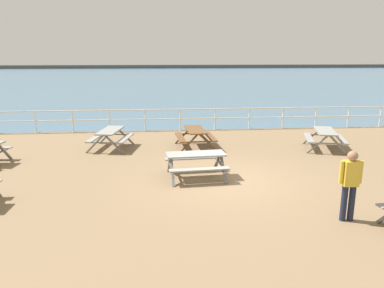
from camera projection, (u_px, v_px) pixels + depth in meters
name	position (u px, v px, depth m)	size (l,w,h in m)	color
ground_plane	(225.00, 183.00, 11.30)	(30.00, 24.00, 0.20)	#846B4C
sea_band	(169.00, 77.00, 62.31)	(142.00, 90.00, 0.01)	#476B84
distant_shoreline	(165.00, 68.00, 103.92)	(142.00, 6.00, 1.80)	#4C4C47
seaward_railing	(198.00, 115.00, 18.60)	(23.07, 0.07, 1.08)	white
picnic_table_near_left	(325.00, 135.00, 14.81)	(1.94, 2.15, 0.80)	gray
picnic_table_mid_centre	(195.00, 134.00, 15.07)	(1.64, 1.88, 0.80)	brown
picnic_table_seaward	(196.00, 159.00, 11.39)	(1.91, 1.66, 0.80)	gray
picnic_table_corner	(110.00, 134.00, 14.92)	(1.81, 2.04, 0.80)	gray
visitor	(350.00, 181.00, 8.32)	(0.53, 0.24, 1.66)	#1E2338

